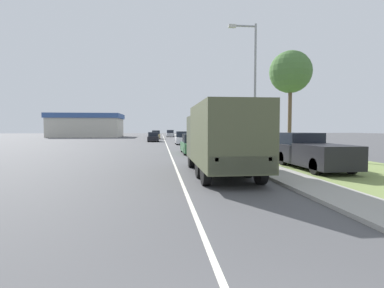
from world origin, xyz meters
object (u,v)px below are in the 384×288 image
at_px(car_second_ahead, 182,139).
at_px(car_farthest_ahead, 170,134).
at_px(military_truck, 221,137).
at_px(lamp_post, 252,82).
at_px(car_fourth_ahead, 156,135).
at_px(car_nearest_ahead, 193,145).
at_px(car_third_ahead, 153,137).
at_px(pickup_truck, 311,152).

relative_size(car_second_ahead, car_farthest_ahead, 0.81).
bearing_deg(military_truck, car_farthest_ahead, 90.16).
relative_size(military_truck, lamp_post, 0.94).
distance_m(military_truck, car_second_ahead, 26.07).
distance_m(car_second_ahead, car_fourth_ahead, 21.14).
distance_m(car_fourth_ahead, car_farthest_ahead, 15.10).
distance_m(car_nearest_ahead, car_third_ahead, 23.60).
bearing_deg(car_second_ahead, car_third_ahead, 114.20).
relative_size(car_nearest_ahead, car_second_ahead, 1.23).
bearing_deg(military_truck, car_third_ahead, 96.16).
bearing_deg(car_third_ahead, pickup_truck, -75.16).
height_order(military_truck, car_nearest_ahead, military_truck).
bearing_deg(car_third_ahead, car_second_ahead, -65.80).
distance_m(car_nearest_ahead, car_farthest_ahead, 49.94).
xyz_separation_m(car_second_ahead, car_fourth_ahead, (-3.71, 20.82, -0.01)).
distance_m(military_truck, car_farthest_ahead, 61.61).
xyz_separation_m(car_nearest_ahead, pickup_truck, (5.04, -10.12, 0.16)).
height_order(military_truck, car_second_ahead, military_truck).
relative_size(car_fourth_ahead, car_farthest_ahead, 0.86).
bearing_deg(car_farthest_ahead, car_second_ahead, -89.37).
distance_m(car_nearest_ahead, lamp_post, 8.99).
xyz_separation_m(car_second_ahead, car_third_ahead, (-4.00, 8.90, -0.08)).
relative_size(car_third_ahead, pickup_truck, 0.78).
height_order(car_farthest_ahead, lamp_post, lamp_post).
height_order(car_third_ahead, pickup_truck, pickup_truck).
bearing_deg(car_farthest_ahead, military_truck, -89.84).
xyz_separation_m(military_truck, car_second_ahead, (0.23, 26.05, -0.97)).
distance_m(car_second_ahead, car_farthest_ahead, 35.55).
bearing_deg(lamp_post, car_fourth_ahead, 98.21).
height_order(military_truck, pickup_truck, military_truck).
xyz_separation_m(car_fourth_ahead, car_farthest_ahead, (3.32, 14.73, 0.00)).
height_order(car_fourth_ahead, car_farthest_ahead, same).
bearing_deg(car_third_ahead, car_nearest_ahead, -80.70).
bearing_deg(car_fourth_ahead, pickup_truck, -79.30).
distance_m(car_third_ahead, car_farthest_ahead, 26.89).
relative_size(car_fourth_ahead, lamp_post, 0.52).
bearing_deg(military_truck, lamp_post, 56.94).
relative_size(car_nearest_ahead, car_fourth_ahead, 1.15).
relative_size(military_truck, car_farthest_ahead, 1.56).
relative_size(military_truck, pickup_truck, 1.41).
bearing_deg(pickup_truck, military_truck, -163.05).
xyz_separation_m(military_truck, car_third_ahead, (-3.77, 34.96, -1.05)).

